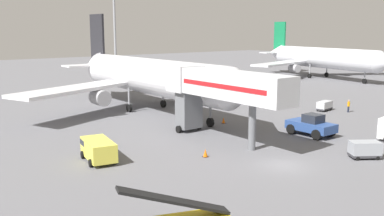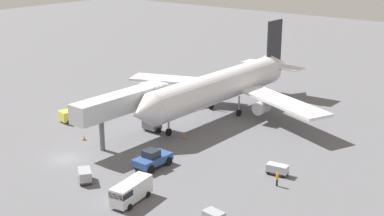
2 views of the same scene
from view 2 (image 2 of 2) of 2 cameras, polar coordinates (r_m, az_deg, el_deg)
ground_plane at (r=71.98m, az=-13.40°, el=-5.37°), size 300.00×300.00×0.00m
airplane_at_gate at (r=86.89m, az=3.39°, el=2.47°), size 39.18×41.03×13.82m
jet_bridge at (r=75.26m, az=-7.03°, el=0.44°), size 3.48×16.17×7.36m
pushback_tug at (r=67.40m, az=-4.31°, el=-5.50°), size 2.86×5.15×2.36m
service_van_far_right at (r=86.60m, az=-12.57°, el=-0.61°), size 3.01×4.85×1.85m
service_van_rear_right at (r=58.88m, az=-6.68°, el=-8.90°), size 2.78×5.75×2.37m
baggage_cart_near_left at (r=66.04m, az=9.22°, el=-6.54°), size 2.76×1.63×1.34m
baggage_cart_mid_left at (r=64.63m, az=-11.52°, el=-7.14°), size 2.93×2.64×1.53m
ground_crew_worker_foreground at (r=63.05m, az=9.19°, el=-7.57°), size 0.43×0.43×1.75m
safety_cone_alpha at (r=77.93m, az=-11.59°, el=-3.16°), size 0.48×0.48×0.73m
safety_cone_bravo at (r=76.98m, az=-0.79°, el=-3.05°), size 0.48×0.48×0.72m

